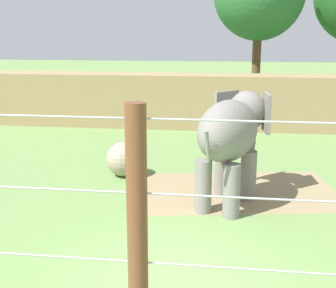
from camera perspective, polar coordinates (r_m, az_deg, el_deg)
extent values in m
plane|color=#6B8E4C|center=(8.70, 0.71, -15.73)|extent=(120.00, 120.00, 0.00)
cube|color=#937F5B|center=(12.99, 8.92, -5.66)|extent=(5.67, 4.22, 0.01)
cube|color=#997F56|center=(21.08, 5.12, 5.23)|extent=(36.00, 1.80, 2.38)
cylinder|color=gray|center=(12.39, 6.64, -3.41)|extent=(0.41, 0.41, 1.29)
cylinder|color=gray|center=(12.18, 9.79, -3.82)|extent=(0.41, 0.41, 1.29)
cylinder|color=gray|center=(11.22, 4.32, -5.20)|extent=(0.41, 0.41, 1.29)
cylinder|color=gray|center=(10.99, 7.77, -5.71)|extent=(0.41, 0.41, 1.29)
ellipsoid|color=gray|center=(11.36, 7.36, 1.64)|extent=(2.00, 2.69, 1.48)
ellipsoid|color=gray|center=(12.72, 9.65, 4.04)|extent=(1.26, 1.19, 1.07)
cube|color=gray|center=(12.80, 7.15, 4.19)|extent=(0.64, 0.66, 1.02)
cube|color=gray|center=(12.48, 11.96, 3.75)|extent=(0.18, 0.84, 1.02)
cylinder|color=gray|center=(13.16, 10.09, 2.65)|extent=(0.43, 0.52, 0.58)
cylinder|color=gray|center=(13.35, 10.16, 1.02)|extent=(0.34, 0.39, 0.54)
cylinder|color=gray|center=(13.50, 10.18, -0.50)|extent=(0.24, 0.24, 0.51)
cylinder|color=gray|center=(10.15, 4.85, -0.28)|extent=(0.18, 0.30, 0.74)
sphere|color=gray|center=(14.05, -5.44, -1.86)|extent=(1.04, 1.04, 1.04)
cylinder|color=brown|center=(4.82, -3.65, -16.88)|extent=(0.20, 0.20, 3.65)
cylinder|color=#B7B7BC|center=(4.71, -4.46, -14.13)|extent=(8.28, 0.02, 0.02)
cylinder|color=#B7B7BC|center=(4.42, -4.63, -5.95)|extent=(8.28, 0.02, 0.02)
cylinder|color=#B7B7BC|center=(4.23, -4.81, 3.16)|extent=(8.28, 0.02, 0.02)
cylinder|color=brown|center=(24.79, 10.68, 8.46)|extent=(0.44, 0.44, 4.22)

